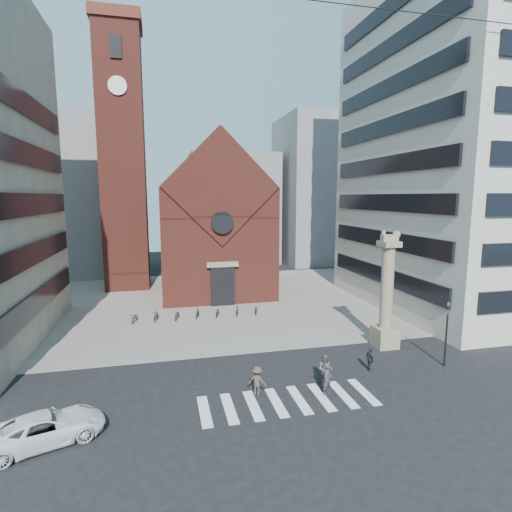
{
  "coord_description": "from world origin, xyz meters",
  "views": [
    {
      "loc": [
        -5.86,
        -22.42,
        11.06
      ],
      "look_at": [
        1.36,
        8.0,
        6.4
      ],
      "focal_mm": 28.0,
      "sensor_mm": 36.0,
      "label": 1
    }
  ],
  "objects_px": {
    "pedestrian_0": "(327,379)",
    "pedestrian_1": "(325,369)",
    "white_car": "(46,428)",
    "lion_column": "(386,301)",
    "pedestrian_2": "(370,359)",
    "scooter_0": "(135,318)",
    "traffic_light": "(446,333)"
  },
  "relations": [
    {
      "from": "lion_column",
      "to": "pedestrian_2",
      "type": "bearing_deg",
      "value": -131.78
    },
    {
      "from": "lion_column",
      "to": "white_car",
      "type": "relative_size",
      "value": 1.73
    },
    {
      "from": "traffic_light",
      "to": "white_car",
      "type": "bearing_deg",
      "value": -172.66
    },
    {
      "from": "pedestrian_1",
      "to": "white_car",
      "type": "bearing_deg",
      "value": -135.43
    },
    {
      "from": "pedestrian_1",
      "to": "pedestrian_2",
      "type": "xyz_separation_m",
      "value": [
        3.49,
        1.0,
        -0.12
      ]
    },
    {
      "from": "pedestrian_1",
      "to": "scooter_0",
      "type": "distance_m",
      "value": 18.84
    },
    {
      "from": "white_car",
      "to": "scooter_0",
      "type": "xyz_separation_m",
      "value": [
        2.8,
        17.14,
        -0.22
      ]
    },
    {
      "from": "lion_column",
      "to": "pedestrian_1",
      "type": "relative_size",
      "value": 4.82
    },
    {
      "from": "pedestrian_2",
      "to": "white_car",
      "type": "bearing_deg",
      "value": 99.95
    },
    {
      "from": "white_car",
      "to": "pedestrian_0",
      "type": "xyz_separation_m",
      "value": [
        14.15,
        1.2,
        0.23
      ]
    },
    {
      "from": "white_car",
      "to": "pedestrian_0",
      "type": "bearing_deg",
      "value": -105.27
    },
    {
      "from": "traffic_light",
      "to": "pedestrian_2",
      "type": "bearing_deg",
      "value": 175.08
    },
    {
      "from": "pedestrian_1",
      "to": "scooter_0",
      "type": "height_order",
      "value": "pedestrian_1"
    },
    {
      "from": "pedestrian_2",
      "to": "lion_column",
      "type": "bearing_deg",
      "value": -42.62
    },
    {
      "from": "lion_column",
      "to": "white_car",
      "type": "xyz_separation_m",
      "value": [
        -21.25,
        -6.99,
        -2.76
      ]
    },
    {
      "from": "pedestrian_1",
      "to": "lion_column",
      "type": "bearing_deg",
      "value": 69.37
    },
    {
      "from": "pedestrian_0",
      "to": "lion_column",
      "type": "bearing_deg",
      "value": 1.48
    },
    {
      "from": "pedestrian_2",
      "to": "pedestrian_0",
      "type": "bearing_deg",
      "value": 118.85
    },
    {
      "from": "pedestrian_0",
      "to": "scooter_0",
      "type": "xyz_separation_m",
      "value": [
        -11.35,
        15.94,
        -0.45
      ]
    },
    {
      "from": "lion_column",
      "to": "pedestrian_2",
      "type": "distance_m",
      "value": 5.47
    },
    {
      "from": "pedestrian_0",
      "to": "scooter_0",
      "type": "bearing_deg",
      "value": 87.74
    },
    {
      "from": "lion_column",
      "to": "pedestrian_1",
      "type": "xyz_separation_m",
      "value": [
        -6.67,
        -4.55,
        -2.56
      ]
    },
    {
      "from": "traffic_light",
      "to": "scooter_0",
      "type": "relative_size",
      "value": 2.68
    },
    {
      "from": "white_car",
      "to": "pedestrian_0",
      "type": "distance_m",
      "value": 14.2
    },
    {
      "from": "traffic_light",
      "to": "pedestrian_0",
      "type": "relative_size",
      "value": 2.33
    },
    {
      "from": "pedestrian_2",
      "to": "scooter_0",
      "type": "xyz_separation_m",
      "value": [
        -15.27,
        13.7,
        -0.31
      ]
    },
    {
      "from": "pedestrian_0",
      "to": "pedestrian_1",
      "type": "distance_m",
      "value": 1.31
    },
    {
      "from": "pedestrian_2",
      "to": "pedestrian_1",
      "type": "bearing_deg",
      "value": 105.09
    },
    {
      "from": "white_car",
      "to": "pedestrian_1",
      "type": "xyz_separation_m",
      "value": [
        14.57,
        2.44,
        0.2
      ]
    },
    {
      "from": "lion_column",
      "to": "pedestrian_1",
      "type": "bearing_deg",
      "value": -145.69
    },
    {
      "from": "pedestrian_1",
      "to": "pedestrian_0",
      "type": "bearing_deg",
      "value": -73.99
    },
    {
      "from": "pedestrian_1",
      "to": "traffic_light",
      "type": "bearing_deg",
      "value": 38.7
    }
  ]
}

